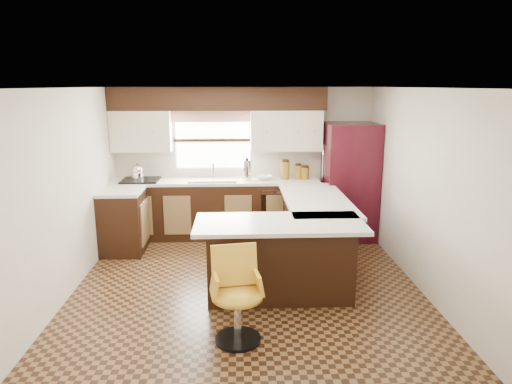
{
  "coord_description": "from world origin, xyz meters",
  "views": [
    {
      "loc": [
        -0.11,
        -5.29,
        2.43
      ],
      "look_at": [
        0.13,
        0.45,
        1.08
      ],
      "focal_mm": 32.0,
      "sensor_mm": 36.0,
      "label": 1
    }
  ],
  "objects_px": {
    "bar_chair": "(238,297)",
    "peninsula_return": "(280,260)",
    "peninsula_long": "(311,233)",
    "refrigerator": "(349,181)"
  },
  "relations": [
    {
      "from": "bar_chair",
      "to": "peninsula_return",
      "type": "bearing_deg",
      "value": 53.04
    },
    {
      "from": "peninsula_long",
      "to": "peninsula_return",
      "type": "bearing_deg",
      "value": -118.3
    },
    {
      "from": "refrigerator",
      "to": "bar_chair",
      "type": "xyz_separation_m",
      "value": [
        -1.8,
        -3.06,
        -0.47
      ]
    },
    {
      "from": "peninsula_long",
      "to": "refrigerator",
      "type": "xyz_separation_m",
      "value": [
        0.78,
        1.15,
        0.48
      ]
    },
    {
      "from": "peninsula_return",
      "to": "bar_chair",
      "type": "distance_m",
      "value": 1.06
    },
    {
      "from": "peninsula_return",
      "to": "bar_chair",
      "type": "relative_size",
      "value": 1.79
    },
    {
      "from": "refrigerator",
      "to": "bar_chair",
      "type": "bearing_deg",
      "value": -120.46
    },
    {
      "from": "peninsula_long",
      "to": "peninsula_return",
      "type": "distance_m",
      "value": 1.11
    },
    {
      "from": "refrigerator",
      "to": "bar_chair",
      "type": "height_order",
      "value": "refrigerator"
    },
    {
      "from": "peninsula_long",
      "to": "refrigerator",
      "type": "relative_size",
      "value": 1.05
    }
  ]
}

